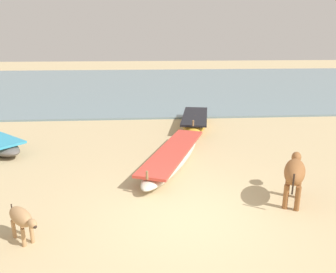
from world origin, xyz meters
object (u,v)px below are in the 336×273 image
(cow_adult_brown, at_px, (295,172))
(calf_near_tan, at_px, (22,218))
(fishing_boat_1, at_px, (173,156))
(fishing_boat_0, at_px, (195,121))

(cow_adult_brown, bearing_deg, calf_near_tan, 127.49)
(fishing_boat_1, distance_m, cow_adult_brown, 3.49)
(fishing_boat_1, bearing_deg, fishing_boat_0, -175.84)
(fishing_boat_0, relative_size, cow_adult_brown, 2.53)
(fishing_boat_0, distance_m, calf_near_tan, 8.53)
(fishing_boat_1, bearing_deg, calf_near_tan, -18.63)
(fishing_boat_0, height_order, fishing_boat_1, fishing_boat_0)
(cow_adult_brown, distance_m, calf_near_tan, 5.49)
(cow_adult_brown, bearing_deg, fishing_boat_1, 69.84)
(fishing_boat_0, xyz_separation_m, calf_near_tan, (-4.16, -7.44, 0.19))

